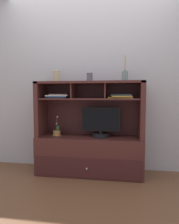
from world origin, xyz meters
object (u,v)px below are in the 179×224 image
(media_console, at_px, (90,145))
(tv_monitor, at_px, (101,124))
(magazine_stack_centre, at_px, (59,96))
(accent_vase, at_px, (57,77))
(magazine_stack_left, at_px, (121,96))
(potted_orchid, at_px, (57,132))
(diffuser_bottle, at_px, (125,76))
(ceramic_vase, at_px, (90,77))

(media_console, xyz_separation_m, tv_monitor, (0.15, -0.01, 0.28))
(magazine_stack_centre, xyz_separation_m, accent_vase, (-0.04, 0.04, 0.27))
(tv_monitor, xyz_separation_m, magazine_stack_centre, (-0.58, -0.01, 0.38))
(media_console, relative_size, tv_monitor, 2.77)
(accent_vase, bearing_deg, magazine_stack_centre, -46.31)
(magazine_stack_left, relative_size, magazine_stack_centre, 1.05)
(potted_orchid, height_order, diffuser_bottle, diffuser_bottle)
(media_console, height_order, tv_monitor, media_console)
(magazine_stack_centre, bearing_deg, tv_monitor, 0.87)
(tv_monitor, height_order, diffuser_bottle, diffuser_bottle)
(media_console, xyz_separation_m, accent_vase, (-0.46, 0.02, 0.93))
(magazine_stack_centre, bearing_deg, media_console, 2.72)
(magazine_stack_centre, bearing_deg, magazine_stack_left, 0.55)
(ceramic_vase, bearing_deg, magazine_stack_centre, -177.09)
(diffuser_bottle, relative_size, ceramic_vase, 2.83)
(magazine_stack_left, xyz_separation_m, ceramic_vase, (-0.42, 0.01, 0.25))
(media_console, relative_size, potted_orchid, 5.18)
(media_console, distance_m, accent_vase, 1.04)
(tv_monitor, relative_size, potted_orchid, 1.87)
(magazine_stack_left, xyz_separation_m, accent_vase, (-0.88, 0.03, 0.27))
(magazine_stack_left, xyz_separation_m, diffuser_bottle, (0.04, 0.01, 0.26))
(potted_orchid, xyz_separation_m, diffuser_bottle, (0.93, -0.00, 0.77))
(tv_monitor, relative_size, magazine_stack_centre, 1.66)
(tv_monitor, relative_size, ceramic_vase, 4.44)
(magazine_stack_left, relative_size, ceramic_vase, 2.82)
(media_console, height_order, magazine_stack_left, media_console)
(diffuser_bottle, bearing_deg, accent_vase, 178.89)
(ceramic_vase, xyz_separation_m, accent_vase, (-0.46, 0.02, 0.02))
(accent_vase, bearing_deg, media_console, -2.40)
(potted_orchid, relative_size, ceramic_vase, 2.38)
(diffuser_bottle, relative_size, accent_vase, 2.17)
(potted_orchid, bearing_deg, ceramic_vase, -0.12)
(tv_monitor, distance_m, ceramic_vase, 0.65)
(tv_monitor, height_order, potted_orchid, tv_monitor)
(magazine_stack_left, relative_size, accent_vase, 2.16)
(media_console, xyz_separation_m, magazine_stack_left, (0.42, -0.01, 0.66))
(diffuser_bottle, distance_m, ceramic_vase, 0.46)
(magazine_stack_left, relative_size, diffuser_bottle, 0.99)
(potted_orchid, bearing_deg, diffuser_bottle, -0.06)
(magazine_stack_left, bearing_deg, ceramic_vase, 178.16)
(media_console, height_order, magazine_stack_centre, media_console)
(media_console, bearing_deg, ceramic_vase, 90.00)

